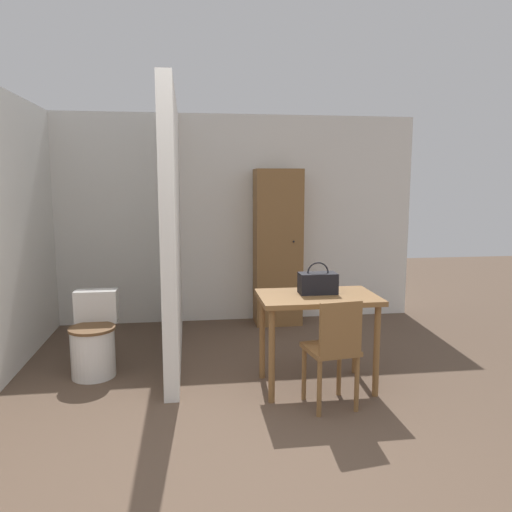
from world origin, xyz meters
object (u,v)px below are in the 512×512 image
Objects in this scene: dining_table at (317,308)px; toilet at (94,340)px; wooden_cabinet at (278,247)px; wooden_chair at (334,348)px; handbag at (318,283)px.

dining_table is 1.34× the size of toilet.
toilet is at bearing -143.65° from wooden_cabinet.
wooden_chair is 2.76× the size of handbag.
wooden_chair is 2.14m from toilet.
dining_table is 2.00m from toilet.
dining_table is at bearing -103.56° from handbag.
handbag is (-0.00, 0.47, 0.40)m from wooden_chair.
wooden_cabinet is (0.00, 1.89, 0.05)m from handbag.
handbag is at bearing -14.34° from toilet.
wooden_cabinet reaches higher than wooden_chair.
handbag reaches higher than wooden_chair.
wooden_cabinet reaches higher than handbag.
handbag is at bearing -90.13° from wooden_cabinet.
wooden_cabinet reaches higher than dining_table.
wooden_chair reaches higher than dining_table.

